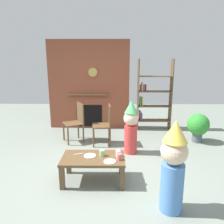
% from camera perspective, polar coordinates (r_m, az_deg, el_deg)
% --- Properties ---
extents(ground_plane, '(12.00, 12.00, 0.00)m').
position_cam_1_polar(ground_plane, '(3.87, -2.36, -15.20)').
color(ground_plane, gray).
extents(brick_fireplace_feature, '(2.20, 0.28, 2.40)m').
position_cam_1_polar(brick_fireplace_feature, '(6.08, -6.01, 6.98)').
color(brick_fireplace_feature, brown).
rests_on(brick_fireplace_feature, ground_plane).
extents(bookshelf, '(0.90, 0.28, 1.90)m').
position_cam_1_polar(bookshelf, '(5.97, 10.36, 3.77)').
color(bookshelf, brown).
rests_on(bookshelf, ground_plane).
extents(coffee_table, '(0.97, 0.57, 0.40)m').
position_cam_1_polar(coffee_table, '(3.47, -4.89, -12.67)').
color(coffee_table, brown).
rests_on(coffee_table, ground_plane).
extents(paper_cup_near_left, '(0.08, 0.08, 0.10)m').
position_cam_1_polar(paper_cup_near_left, '(3.32, 1.92, -11.60)').
color(paper_cup_near_left, '#E5666B').
rests_on(paper_cup_near_left, coffee_table).
extents(paper_cup_near_right, '(0.08, 0.08, 0.10)m').
position_cam_1_polar(paper_cup_near_right, '(3.45, -2.67, -10.65)').
color(paper_cup_near_right, '#8CD18C').
rests_on(paper_cup_near_right, coffee_table).
extents(paper_cup_center, '(0.07, 0.07, 0.10)m').
position_cam_1_polar(paper_cup_center, '(3.42, 1.63, -10.80)').
color(paper_cup_center, silver).
rests_on(paper_cup_center, coffee_table).
extents(paper_plate_front, '(0.19, 0.19, 0.01)m').
position_cam_1_polar(paper_plate_front, '(3.47, -5.78, -11.30)').
color(paper_plate_front, white).
rests_on(paper_plate_front, coffee_table).
extents(paper_plate_rear, '(0.18, 0.18, 0.01)m').
position_cam_1_polar(paper_plate_rear, '(3.27, -0.58, -12.81)').
color(paper_plate_rear, white).
rests_on(paper_plate_rear, coffee_table).
extents(birthday_cake_slice, '(0.10, 0.10, 0.08)m').
position_cam_1_polar(birthday_cake_slice, '(3.57, 1.93, -9.92)').
color(birthday_cake_slice, pink).
rests_on(birthday_cake_slice, coffee_table).
extents(table_fork, '(0.15, 0.07, 0.01)m').
position_cam_1_polar(table_fork, '(3.56, -8.77, -10.77)').
color(table_fork, silver).
rests_on(table_fork, coffee_table).
extents(child_with_cone_hat, '(0.33, 0.33, 1.18)m').
position_cam_1_polar(child_with_cone_hat, '(2.80, 15.73, -13.10)').
color(child_with_cone_hat, '#4C7FC6').
rests_on(child_with_cone_hat, ground_plane).
extents(child_in_pink, '(0.30, 0.30, 1.08)m').
position_cam_1_polar(child_in_pink, '(4.39, 4.96, -3.66)').
color(child_in_pink, '#D13838').
rests_on(child_in_pink, ground_plane).
extents(dining_chair_left, '(0.54, 0.54, 0.90)m').
position_cam_1_polar(dining_chair_left, '(5.12, -9.20, -2.05)').
color(dining_chair_left, brown).
rests_on(dining_chair_left, ground_plane).
extents(dining_chair_middle, '(0.43, 0.43, 0.90)m').
position_cam_1_polar(dining_chair_middle, '(4.86, -1.69, -2.70)').
color(dining_chair_middle, brown).
rests_on(dining_chair_middle, ground_plane).
extents(potted_plant_tall, '(0.50, 0.50, 0.67)m').
position_cam_1_polar(potted_plant_tall, '(5.40, 21.58, -3.28)').
color(potted_plant_tall, '#4C5660').
rests_on(potted_plant_tall, ground_plane).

